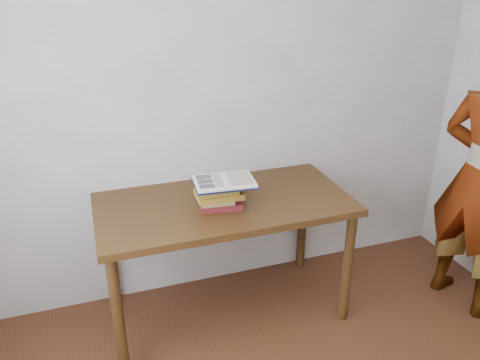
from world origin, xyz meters
name	(u,v)px	position (x,y,z in m)	size (l,w,h in m)	color
room_shell	(374,140)	(-0.08, 0.01, 1.63)	(3.54, 3.54, 2.62)	beige
desk	(224,216)	(-0.08, 1.38, 0.70)	(1.48, 0.74, 0.80)	#452711
book_stack	(219,195)	(-0.13, 1.32, 0.87)	(0.27, 0.18, 0.15)	maroon
open_book	(224,182)	(-0.11, 1.29, 0.96)	(0.35, 0.26, 0.03)	black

